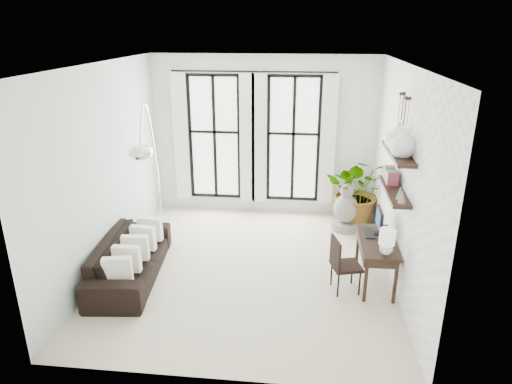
# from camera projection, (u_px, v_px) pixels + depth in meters

# --- Properties ---
(floor) EXTENTS (5.00, 5.00, 0.00)m
(floor) POSITION_uv_depth(u_px,v_px,m) (249.00, 268.00, 7.41)
(floor) COLOR beige
(floor) RESTS_ON ground
(ceiling) EXTENTS (5.00, 5.00, 0.00)m
(ceiling) POSITION_uv_depth(u_px,v_px,m) (248.00, 64.00, 6.31)
(ceiling) COLOR white
(ceiling) RESTS_ON wall_back
(wall_left) EXTENTS (0.00, 5.00, 5.00)m
(wall_left) POSITION_uv_depth(u_px,v_px,m) (105.00, 169.00, 7.09)
(wall_left) COLOR silver
(wall_left) RESTS_ON floor
(wall_right) EXTENTS (0.00, 5.00, 5.00)m
(wall_right) POSITION_uv_depth(u_px,v_px,m) (402.00, 179.00, 6.63)
(wall_right) COLOR white
(wall_right) RESTS_ON floor
(wall_back) EXTENTS (4.50, 0.00, 4.50)m
(wall_back) POSITION_uv_depth(u_px,v_px,m) (264.00, 136.00, 9.19)
(wall_back) COLOR white
(wall_back) RESTS_ON floor
(windows) EXTENTS (3.26, 0.13, 2.65)m
(windows) POSITION_uv_depth(u_px,v_px,m) (253.00, 139.00, 9.16)
(windows) COLOR white
(windows) RESTS_ON wall_back
(wall_shelves) EXTENTS (0.25, 1.30, 0.60)m
(wall_shelves) POSITION_uv_depth(u_px,v_px,m) (395.00, 175.00, 6.43)
(wall_shelves) COLOR black
(wall_shelves) RESTS_ON wall_right
(sofa) EXTENTS (1.06, 2.25, 0.64)m
(sofa) POSITION_uv_depth(u_px,v_px,m) (130.00, 258.00, 7.06)
(sofa) COLOR black
(sofa) RESTS_ON floor
(throw_pillows) EXTENTS (0.40, 1.52, 0.40)m
(throw_pillows) POSITION_uv_depth(u_px,v_px,m) (135.00, 248.00, 6.99)
(throw_pillows) COLOR white
(throw_pillows) RESTS_ON sofa
(plant) EXTENTS (1.31, 1.14, 1.41)m
(plant) POSITION_uv_depth(u_px,v_px,m) (359.00, 191.00, 8.78)
(plant) COLOR #2D7228
(plant) RESTS_ON floor
(desk) EXTENTS (0.51, 1.20, 1.10)m
(desk) POSITION_uv_depth(u_px,v_px,m) (377.00, 244.00, 6.72)
(desk) COLOR black
(desk) RESTS_ON floor
(desk_chair) EXTENTS (0.49, 0.49, 0.85)m
(desk_chair) POSITION_uv_depth(u_px,v_px,m) (341.00, 261.00, 6.62)
(desk_chair) COLOR black
(desk_chair) RESTS_ON floor
(arc_lamp) EXTENTS (0.77, 2.20, 2.60)m
(arc_lamp) POSITION_uv_depth(u_px,v_px,m) (148.00, 136.00, 7.36)
(arc_lamp) COLOR silver
(arc_lamp) RESTS_ON floor
(buddha) EXTENTS (0.51, 0.51, 0.91)m
(buddha) POSITION_uv_depth(u_px,v_px,m) (346.00, 211.00, 8.67)
(buddha) COLOR gray
(buddha) RESTS_ON floor
(vase_a) EXTENTS (0.37, 0.37, 0.38)m
(vase_a) POSITION_uv_depth(u_px,v_px,m) (403.00, 142.00, 5.97)
(vase_a) COLOR white
(vase_a) RESTS_ON shelf_upper
(vase_b) EXTENTS (0.37, 0.37, 0.38)m
(vase_b) POSITION_uv_depth(u_px,v_px,m) (398.00, 135.00, 6.35)
(vase_b) COLOR white
(vase_b) RESTS_ON shelf_upper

